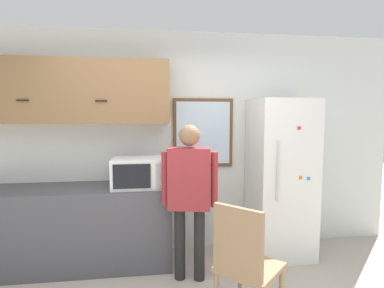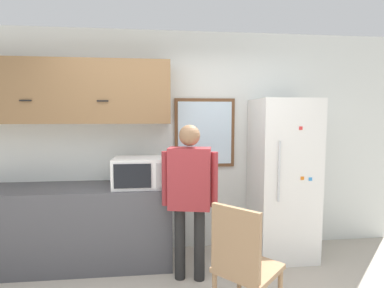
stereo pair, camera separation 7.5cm
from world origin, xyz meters
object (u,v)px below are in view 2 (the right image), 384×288
at_px(refrigerator, 282,178).
at_px(microwave, 139,172).
at_px(person, 190,187).
at_px(chair, 242,261).

bearing_deg(refrigerator, microwave, -178.18).
bearing_deg(refrigerator, person, -159.69).
bearing_deg(chair, person, -19.24).
xyz_separation_m(microwave, refrigerator, (1.68, 0.05, -0.12)).
height_order(microwave, person, person).
xyz_separation_m(microwave, person, (0.53, -0.37, -0.09)).
bearing_deg(microwave, refrigerator, 1.82).
xyz_separation_m(microwave, chair, (0.87, -1.11, -0.51)).
relative_size(microwave, person, 0.34).
bearing_deg(microwave, chair, -51.95).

